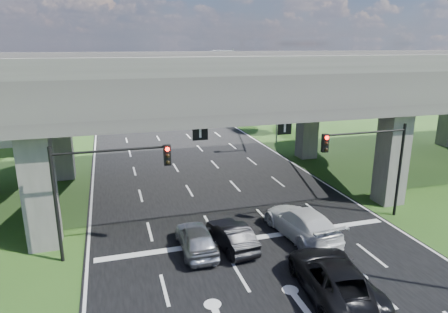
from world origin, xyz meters
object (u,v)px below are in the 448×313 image
signal_right (372,155)px  streetlight_beyond (230,78)px  car_white (301,223)px  signal_left (101,179)px  streetlight_far (275,90)px  car_silver (196,238)px  car_dark (232,235)px  car_trailing (334,278)px

signal_right → streetlight_beyond: size_ratio=0.60×
signal_right → car_white: size_ratio=1.05×
signal_right → signal_left: (-15.65, 0.00, 0.00)m
signal_right → streetlight_beyond: (2.27, 36.06, 1.66)m
signal_right → streetlight_far: bearing=83.5°
car_silver → streetlight_far: bearing=-122.2°
streetlight_far → streetlight_beyond: bearing=90.0°
streetlight_beyond → car_silver: streetlight_beyond is taller
streetlight_beyond → car_white: streetlight_beyond is taller
signal_right → car_dark: (-9.16, -1.05, -3.47)m
car_dark → car_trailing: 6.07m
signal_left → car_dark: 7.43m
streetlight_far → car_white: (-7.24, -21.00, -4.99)m
signal_right → car_white: signal_right is taller
car_trailing → signal_right: bearing=-127.4°
car_white → car_trailing: bearing=71.5°
signal_left → car_dark: bearing=-9.2°
streetlight_beyond → car_trailing: streetlight_beyond is taller
car_silver → car_dark: (1.92, -0.10, -0.04)m
streetlight_beyond → signal_right: bearing=-93.6°
signal_left → signal_right: bearing=0.0°
streetlight_far → car_silver: (-13.36, -21.00, -5.08)m
car_white → car_trailing: 5.52m
signal_right → signal_left: size_ratio=1.00×
streetlight_beyond → car_dark: size_ratio=2.39×
streetlight_beyond → car_silver: 39.67m
signal_left → streetlight_beyond: bearing=63.6°
signal_left → car_silver: signal_left is taller
signal_right → signal_left: 15.65m
streetlight_far → car_silver: streetlight_far is taller
streetlight_beyond → car_white: (-7.24, -37.00, -4.99)m
signal_left → streetlight_far: 26.95m
signal_left → car_dark: (6.48, -1.05, -3.47)m
streetlight_far → streetlight_beyond: (0.00, 16.00, 0.00)m
streetlight_far → car_white: 22.77m
streetlight_beyond → car_trailing: 43.51m
streetlight_far → car_dark: (-11.44, -21.10, -5.13)m
car_silver → car_dark: bearing=177.2°
streetlight_far → car_dark: streetlight_far is taller
signal_left → car_silver: (4.56, -0.94, -3.42)m
car_white → signal_left: bearing=-10.9°
car_silver → signal_left: bearing=-11.5°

